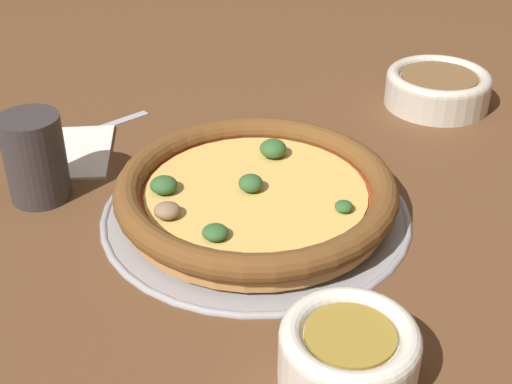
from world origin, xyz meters
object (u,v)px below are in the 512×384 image
pizza (256,192)px  fork (83,133)px  pizza_tray (256,211)px  drinking_cup (35,158)px  napkin (70,151)px  bowl_far (438,87)px  bowl_near (349,351)px

pizza → fork: (-0.16, -0.23, -0.02)m
fork → pizza_tray: bearing=100.7°
pizza_tray → fork: pizza_tray is taller
drinking_cup → pizza_tray: bearing=86.0°
napkin → fork: bearing=179.0°
pizza_tray → pizza: (0.00, -0.00, 0.02)m
bowl_far → drinking_cup: (0.27, -0.46, 0.02)m
drinking_cup → bowl_far: bearing=120.2°
pizza → bowl_far: 0.36m
pizza → bowl_far: (-0.28, 0.22, -0.00)m
fork → bowl_near: bearing=85.3°
bowl_far → fork: (0.12, -0.45, -0.02)m
bowl_far → drinking_cup: size_ratio=1.45×
pizza_tray → pizza: size_ratio=1.11×
bowl_near → napkin: bearing=-136.0°
pizza → napkin: 0.26m
drinking_cup → pizza: bearing=86.0°
bowl_near → bowl_far: bearing=164.9°
pizza → fork: 0.28m
bowl_near → drinking_cup: (-0.24, -0.32, 0.02)m
pizza_tray → napkin: size_ratio=2.29×
bowl_near → pizza_tray: bearing=-158.4°
bowl_near → fork: bearing=-140.0°
bowl_near → fork: size_ratio=0.83×
pizza → bowl_near: bearing=21.7°
pizza → fork: pizza is taller
bowl_far → fork: bearing=-74.8°
bowl_far → drinking_cup: bearing=-59.8°
bowl_far → bowl_near: bearing=-15.1°
pizza → drinking_cup: size_ratio=3.04×
drinking_cup → napkin: (-0.09, 0.00, -0.04)m
napkin → pizza: bearing=64.5°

